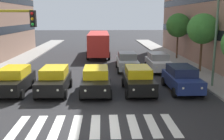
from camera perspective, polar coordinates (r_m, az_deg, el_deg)
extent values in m
plane|color=#262628|center=(12.65, -3.63, -12.03)|extent=(180.00, 180.00, 0.00)
cube|color=silver|center=(13.06, 12.70, -11.51)|extent=(0.45, 2.80, 0.01)
cube|color=silver|center=(12.86, 8.74, -11.72)|extent=(0.45, 2.80, 0.01)
cube|color=silver|center=(12.73, 4.67, -11.87)|extent=(0.45, 2.80, 0.01)
cube|color=silver|center=(12.65, 0.54, -11.98)|extent=(0.45, 2.80, 0.01)
cube|color=silver|center=(12.65, -3.63, -12.02)|extent=(0.45, 2.80, 0.01)
cube|color=silver|center=(12.70, -7.79, -12.00)|extent=(0.45, 2.80, 0.01)
cube|color=silver|center=(12.82, -11.88, -11.92)|extent=(0.45, 2.80, 0.01)
cube|color=silver|center=(13.00, -15.88, -11.78)|extent=(0.45, 2.80, 0.01)
cube|color=silver|center=(13.24, -19.74, -11.60)|extent=(0.45, 2.80, 0.01)
cube|color=navy|center=(18.67, 14.88, -2.28)|extent=(1.80, 4.40, 0.80)
cube|color=#1D2547|center=(18.71, 14.82, -0.06)|extent=(1.58, 2.46, 0.60)
cylinder|color=black|center=(17.74, 18.97, -4.59)|extent=(0.22, 0.64, 0.64)
cylinder|color=black|center=(17.18, 13.34, -4.78)|extent=(0.22, 0.64, 0.64)
cylinder|color=black|center=(20.38, 16.07, -2.36)|extent=(0.22, 0.64, 0.64)
cylinder|color=black|center=(19.89, 11.13, -2.46)|extent=(0.22, 0.64, 0.64)
sphere|color=white|center=(16.87, 18.89, -3.70)|extent=(0.18, 0.18, 0.18)
sphere|color=white|center=(16.50, 15.15, -3.82)|extent=(0.18, 0.18, 0.18)
cube|color=black|center=(17.82, 5.73, -2.61)|extent=(1.80, 4.40, 0.80)
cube|color=yellow|center=(17.85, 5.69, -0.27)|extent=(1.58, 2.46, 0.60)
cylinder|color=black|center=(16.69, 9.46, -5.10)|extent=(0.22, 0.64, 0.64)
cylinder|color=black|center=(16.43, 3.28, -5.23)|extent=(0.22, 0.64, 0.64)
cylinder|color=black|center=(19.44, 7.75, -2.67)|extent=(0.22, 0.64, 0.64)
cylinder|color=black|center=(19.21, 2.45, -2.74)|extent=(0.22, 0.64, 0.64)
sphere|color=white|center=(15.84, 8.87, -4.18)|extent=(0.18, 0.18, 0.18)
sphere|color=white|center=(15.66, 4.72, -4.26)|extent=(0.18, 0.18, 0.18)
cube|color=black|center=(17.58, -3.49, -2.76)|extent=(1.80, 4.40, 0.80)
cube|color=yellow|center=(17.62, -3.51, -0.39)|extent=(1.58, 2.46, 0.60)
cylinder|color=black|center=(16.29, -0.40, -5.36)|extent=(0.22, 0.64, 0.64)
cylinder|color=black|center=(16.34, -6.75, -5.39)|extent=(0.22, 0.64, 0.64)
cylinder|color=black|center=(19.09, -0.68, -2.83)|extent=(0.22, 0.64, 0.64)
cylinder|color=black|center=(19.13, -6.09, -2.87)|extent=(0.22, 0.64, 0.64)
sphere|color=white|center=(15.48, -1.52, -4.42)|extent=(0.18, 0.18, 0.18)
sphere|color=white|center=(15.51, -5.80, -4.44)|extent=(0.18, 0.18, 0.18)
cube|color=black|center=(18.02, -12.41, -2.66)|extent=(1.80, 4.40, 0.80)
cube|color=yellow|center=(18.06, -12.39, -0.35)|extent=(1.58, 2.46, 0.60)
cylinder|color=black|center=(16.60, -10.14, -5.22)|extent=(0.22, 0.64, 0.64)
cylinder|color=black|center=(16.95, -16.21, -5.16)|extent=(0.22, 0.64, 0.64)
cylinder|color=black|center=(19.38, -8.99, -2.75)|extent=(0.22, 0.64, 0.64)
cylinder|color=black|center=(19.67, -14.21, -2.75)|extent=(0.22, 0.64, 0.64)
sphere|color=white|center=(15.86, -11.70, -4.27)|extent=(0.18, 0.18, 0.18)
sphere|color=white|center=(16.09, -15.77, -4.24)|extent=(0.18, 0.18, 0.18)
cube|color=black|center=(18.76, -20.47, -2.56)|extent=(1.80, 4.40, 0.80)
cube|color=yellow|center=(18.80, -20.44, -0.35)|extent=(1.58, 2.46, 0.60)
cylinder|color=black|center=(17.26, -19.01, -5.03)|extent=(0.22, 0.64, 0.64)
cylinder|color=black|center=(19.96, -16.66, -2.69)|extent=(0.22, 0.64, 0.64)
cylinder|color=black|center=(20.48, -21.54, -2.66)|extent=(0.22, 0.64, 0.64)
sphere|color=white|center=(16.59, -20.87, -4.10)|extent=(0.18, 0.18, 0.18)
cube|color=#B2B7BC|center=(24.92, 3.32, 1.49)|extent=(1.80, 4.40, 0.80)
cube|color=slate|center=(25.01, 3.29, 3.15)|extent=(1.58, 2.46, 0.60)
cylinder|color=black|center=(23.69, 5.81, -0.06)|extent=(0.22, 0.64, 0.64)
cylinder|color=black|center=(23.50, 1.46, -0.10)|extent=(0.22, 0.64, 0.64)
cylinder|color=black|center=(26.51, 4.94, 1.20)|extent=(0.22, 0.64, 0.64)
cylinder|color=black|center=(26.35, 1.06, 1.17)|extent=(0.22, 0.64, 0.64)
sphere|color=white|center=(22.87, 5.27, 0.76)|extent=(0.18, 0.18, 0.18)
sphere|color=white|center=(22.75, 2.40, 0.74)|extent=(0.18, 0.18, 0.18)
cube|color=silver|center=(24.97, 9.99, 1.36)|extent=(1.80, 4.40, 0.80)
cube|color=gray|center=(25.05, 9.95, 3.01)|extent=(1.58, 2.46, 0.60)
cylinder|color=black|center=(23.87, 12.79, -0.20)|extent=(0.22, 0.64, 0.64)
cylinder|color=black|center=(23.47, 8.54, -0.24)|extent=(0.22, 0.64, 0.64)
cylinder|color=black|center=(26.64, 11.20, 1.07)|extent=(0.22, 0.64, 0.64)
cylinder|color=black|center=(26.28, 7.38, 1.05)|extent=(0.22, 0.64, 0.64)
sphere|color=white|center=(23.04, 12.51, 0.61)|extent=(0.18, 0.18, 0.18)
sphere|color=white|center=(22.77, 9.70, 0.59)|extent=(0.18, 0.18, 0.18)
cube|color=red|center=(34.54, -2.92, 6.02)|extent=(2.50, 10.50, 2.50)
cube|color=black|center=(34.49, -2.93, 6.93)|extent=(2.52, 9.87, 0.80)
cylinder|color=black|center=(31.05, -0.66, 3.09)|extent=(0.28, 1.00, 1.00)
cylinder|color=black|center=(31.08, -5.28, 3.05)|extent=(0.28, 1.00, 1.00)
cylinder|color=black|center=(37.81, -0.95, 4.60)|extent=(0.28, 1.00, 1.00)
cylinder|color=black|center=(37.84, -4.75, 4.57)|extent=(0.28, 1.00, 1.00)
cube|color=black|center=(12.82, -16.74, 10.60)|extent=(0.24, 0.28, 0.76)
sphere|color=red|center=(12.68, -16.97, 11.67)|extent=(0.14, 0.14, 0.14)
sphere|color=orange|center=(12.68, -16.90, 10.59)|extent=(0.14, 0.14, 0.14)
sphere|color=green|center=(12.68, -16.84, 9.50)|extent=(0.14, 0.14, 0.14)
cylinder|color=#4C6B56|center=(19.80, 21.58, 6.51)|extent=(0.16, 0.16, 6.90)
cylinder|color=#513823|center=(25.07, 18.70, 3.15)|extent=(0.20, 0.20, 3.03)
sphere|color=#387F33|center=(24.86, 19.05, 8.46)|extent=(2.70, 2.70, 2.70)
cylinder|color=#513823|center=(32.28, 13.95, 5.19)|extent=(0.20, 0.20, 3.06)
sphere|color=#2D6B28|center=(32.12, 14.16, 9.39)|extent=(2.80, 2.80, 2.80)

